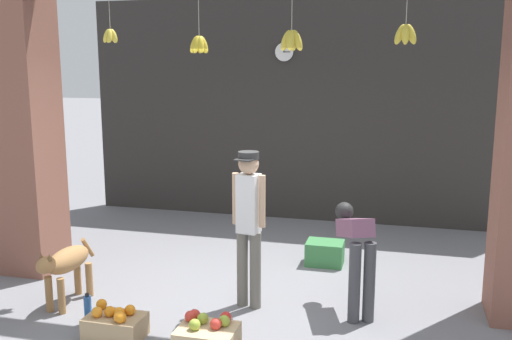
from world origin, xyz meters
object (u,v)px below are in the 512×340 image
(fruit_crate_apples, at_px, (207,339))
(dog, at_px, (66,264))
(worker_stooping, at_px, (356,247))
(fruit_crate_oranges, at_px, (115,324))
(shopkeeper, at_px, (249,219))
(produce_box_green, at_px, (325,253))
(water_bottle, at_px, (88,310))
(wall_clock, at_px, (284,52))

(fruit_crate_apples, bearing_deg, dog, 160.24)
(worker_stooping, height_order, fruit_crate_oranges, worker_stooping)
(shopkeeper, height_order, produce_box_green, shopkeeper)
(fruit_crate_apples, bearing_deg, shopkeeper, 85.71)
(shopkeeper, xyz_separation_m, worker_stooping, (1.02, 0.12, -0.24))
(water_bottle, bearing_deg, fruit_crate_apples, -12.34)
(worker_stooping, bearing_deg, water_bottle, 177.74)
(wall_clock, bearing_deg, worker_stooping, -66.67)
(fruit_crate_oranges, xyz_separation_m, wall_clock, (0.61, 4.20, 2.40))
(worker_stooping, relative_size, water_bottle, 3.36)
(fruit_crate_oranges, distance_m, water_bottle, 0.42)
(dog, bearing_deg, water_bottle, 56.26)
(dog, bearing_deg, wall_clock, 163.48)
(dog, height_order, wall_clock, wall_clock)
(fruit_crate_apples, xyz_separation_m, water_bottle, (-1.25, 0.27, -0.01))
(shopkeeper, xyz_separation_m, fruit_crate_apples, (-0.08, -1.01, -0.75))
(produce_box_green, bearing_deg, fruit_crate_apples, -104.92)
(produce_box_green, bearing_deg, worker_stooping, -70.27)
(fruit_crate_oranges, bearing_deg, produce_box_green, 56.68)
(dog, distance_m, wall_clock, 4.47)
(shopkeeper, distance_m, water_bottle, 1.70)
(fruit_crate_oranges, bearing_deg, worker_stooping, 27.87)
(shopkeeper, xyz_separation_m, produce_box_green, (0.56, 1.38, -0.76))
(worker_stooping, distance_m, wall_clock, 3.91)
(dog, relative_size, fruit_crate_oranges, 1.70)
(shopkeeper, bearing_deg, water_bottle, 39.14)
(worker_stooping, relative_size, fruit_crate_apples, 2.06)
(produce_box_green, bearing_deg, water_bottle, -131.73)
(fruit_crate_oranges, height_order, produce_box_green, fruit_crate_oranges)
(worker_stooping, relative_size, produce_box_green, 2.27)
(dog, distance_m, shopkeeper, 1.86)
(shopkeeper, height_order, water_bottle, shopkeeper)
(shopkeeper, distance_m, worker_stooping, 1.05)
(fruit_crate_apples, bearing_deg, wall_clock, 93.56)
(worker_stooping, distance_m, water_bottle, 2.55)
(fruit_crate_apples, bearing_deg, water_bottle, 167.66)
(shopkeeper, xyz_separation_m, wall_clock, (-0.34, 3.27, 1.63))
(water_bottle, distance_m, wall_clock, 4.77)
(shopkeeper, bearing_deg, wall_clock, -73.95)
(dog, bearing_deg, fruit_crate_apples, 74.58)
(water_bottle, height_order, wall_clock, wall_clock)
(dog, relative_size, water_bottle, 2.90)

